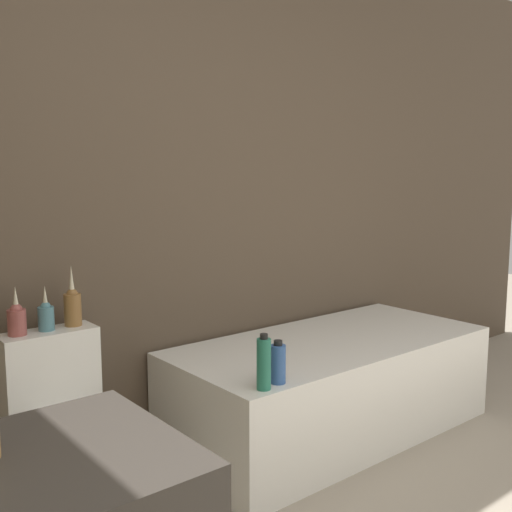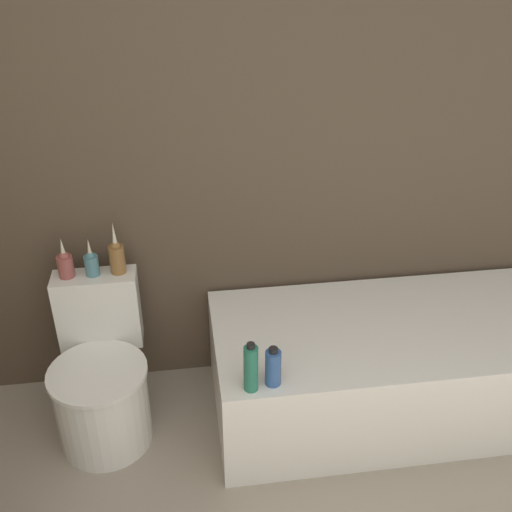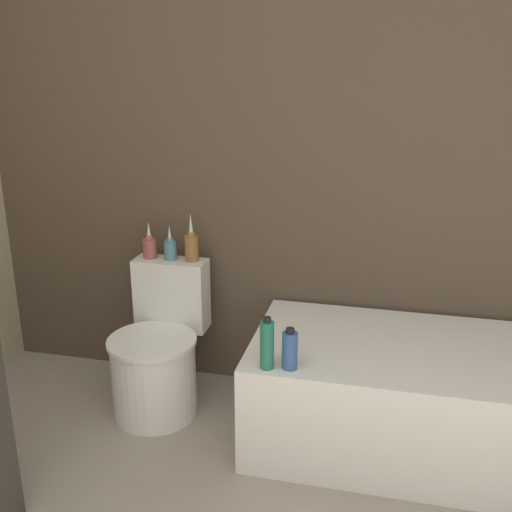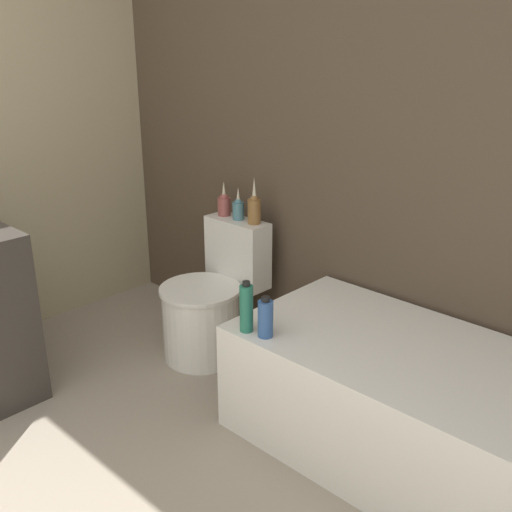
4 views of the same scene
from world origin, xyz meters
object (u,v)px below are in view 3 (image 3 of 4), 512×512
object	(u,v)px
vase_silver	(170,248)
vase_bronze	(191,245)
toilet	(158,356)
vase_gold	(150,245)
shampoo_bottle_short	(290,350)
bathtub	(441,400)
shampoo_bottle_tall	(267,344)

from	to	relation	value
vase_silver	vase_bronze	size ratio (longest dim) A/B	0.72
toilet	vase_gold	world-z (taller)	vase_gold
vase_silver	shampoo_bottle_short	distance (m)	0.93
toilet	vase_bronze	xyz separation A→B (m)	(0.11, 0.23, 0.52)
vase_silver	vase_gold	bearing A→B (deg)	179.25
bathtub	shampoo_bottle_tall	world-z (taller)	shampoo_bottle_tall
shampoo_bottle_short	vase_bronze	bearing A→B (deg)	136.72
toilet	vase_gold	bearing A→B (deg)	116.39
vase_bronze	shampoo_bottle_short	xyz separation A→B (m)	(0.61, -0.57, -0.22)
shampoo_bottle_tall	shampoo_bottle_short	bearing A→B (deg)	11.77
shampoo_bottle_short	bathtub	bearing A→B (deg)	25.90
vase_gold	shampoo_bottle_short	size ratio (longest dim) A/B	1.08
bathtub	shampoo_bottle_tall	xyz separation A→B (m)	(-0.72, -0.32, 0.35)
toilet	shampoo_bottle_tall	world-z (taller)	same
toilet	shampoo_bottle_short	distance (m)	0.85
vase_silver	vase_bronze	world-z (taller)	vase_bronze
vase_silver	shampoo_bottle_short	bearing A→B (deg)	-38.20
vase_silver	vase_bronze	xyz separation A→B (m)	(0.11, 0.01, 0.02)
shampoo_bottle_tall	shampoo_bottle_short	xyz separation A→B (m)	(0.09, 0.02, -0.02)
bathtub	shampoo_bottle_tall	size ratio (longest dim) A/B	7.54
vase_bronze	shampoo_bottle_short	bearing A→B (deg)	-43.28
bathtub	shampoo_bottle_short	size ratio (longest dim) A/B	9.53
toilet	shampoo_bottle_short	xyz separation A→B (m)	(0.72, -0.34, 0.29)
vase_gold	shampoo_bottle_tall	world-z (taller)	vase_gold
bathtub	vase_bronze	bearing A→B (deg)	167.84
shampoo_bottle_short	shampoo_bottle_tall	bearing A→B (deg)	-168.23
bathtub	shampoo_bottle_tall	distance (m)	0.86
vase_gold	vase_bronze	size ratio (longest dim) A/B	0.77
toilet	bathtub	bearing A→B (deg)	-1.55
bathtub	toilet	bearing A→B (deg)	178.45
bathtub	vase_silver	xyz separation A→B (m)	(-1.34, 0.26, 0.52)
vase_bronze	shampoo_bottle_tall	size ratio (longest dim) A/B	1.11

